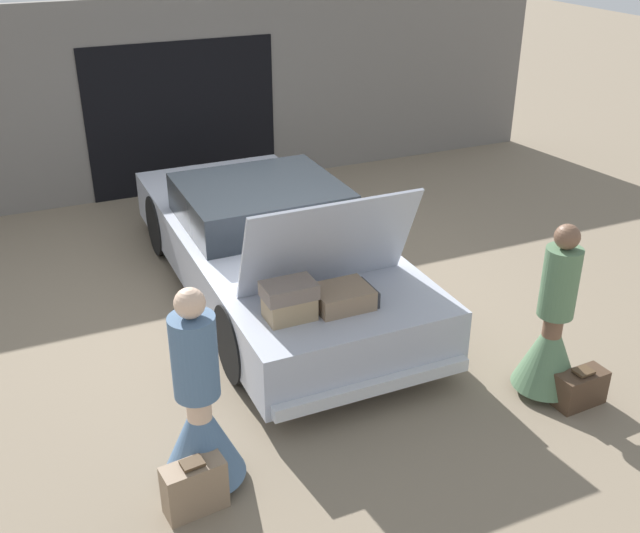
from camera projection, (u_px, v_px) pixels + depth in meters
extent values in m
plane|color=#7F705B|center=(272.00, 290.00, 8.51)|extent=(40.00, 40.00, 0.00)
cube|color=slate|center=(180.00, 97.00, 10.86)|extent=(12.00, 0.12, 2.80)
cube|color=black|center=(183.00, 118.00, 10.94)|extent=(2.80, 0.02, 2.20)
cube|color=#B2B7C6|center=(271.00, 253.00, 8.30)|extent=(1.95, 4.86, 0.58)
cube|color=#1E2328|center=(260.00, 202.00, 8.31)|extent=(1.71, 1.55, 0.42)
cylinder|color=black|center=(160.00, 225.00, 9.24)|extent=(0.18, 0.74, 0.74)
cylinder|color=black|center=(295.00, 203.00, 9.90)|extent=(0.18, 0.74, 0.74)
cylinder|color=black|center=(235.00, 343.00, 6.82)|extent=(0.18, 0.74, 0.74)
cylinder|color=black|center=(407.00, 303.00, 7.48)|extent=(0.18, 0.74, 0.74)
cube|color=silver|center=(374.00, 387.00, 6.37)|extent=(1.85, 0.10, 0.12)
cube|color=#B2B7C6|center=(329.00, 244.00, 6.70)|extent=(1.66, 0.43, 0.95)
cube|color=#9E8460|center=(289.00, 307.00, 6.42)|extent=(0.42, 0.30, 0.20)
cube|color=#8C7259|center=(342.00, 297.00, 6.60)|extent=(0.50, 0.41, 0.18)
cube|color=#75665B|center=(289.00, 290.00, 6.34)|extent=(0.45, 0.30, 0.14)
cube|color=#2D2D33|center=(344.00, 298.00, 6.62)|extent=(0.54, 0.36, 0.15)
cylinder|color=beige|center=(202.00, 439.00, 5.57)|extent=(0.18, 0.18, 0.81)
cone|color=slate|center=(201.00, 434.00, 5.55)|extent=(0.64, 0.64, 0.73)
cylinder|color=slate|center=(194.00, 357.00, 5.25)|extent=(0.34, 0.34, 0.64)
sphere|color=beige|center=(190.00, 303.00, 5.06)|extent=(0.22, 0.22, 0.22)
cylinder|color=brown|center=(548.00, 354.00, 6.62)|extent=(0.17, 0.17, 0.80)
cone|color=#567A56|center=(549.00, 350.00, 6.60)|extent=(0.59, 0.59, 0.72)
cylinder|color=#567A56|center=(560.00, 282.00, 6.30)|extent=(0.31, 0.31, 0.63)
sphere|color=brown|center=(567.00, 237.00, 6.11)|extent=(0.22, 0.22, 0.22)
cube|color=#8C7259|center=(195.00, 487.00, 5.39)|extent=(0.47, 0.26, 0.41)
cube|color=#4C3823|center=(192.00, 463.00, 5.29)|extent=(0.17, 0.14, 0.02)
cube|color=#473323|center=(580.00, 388.00, 6.55)|extent=(0.47, 0.24, 0.32)
cube|color=#4C3823|center=(584.00, 371.00, 6.47)|extent=(0.17, 0.14, 0.02)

